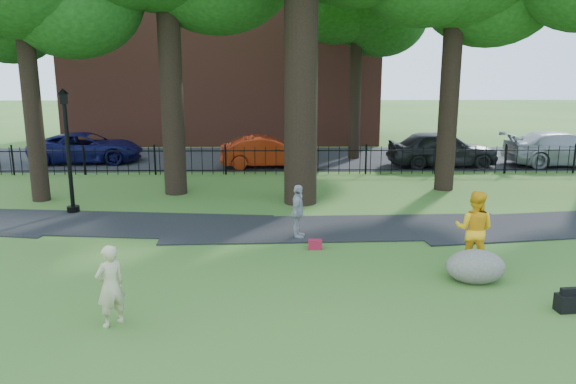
{
  "coord_description": "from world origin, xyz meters",
  "views": [
    {
      "loc": [
        -0.73,
        -11.61,
        4.69
      ],
      "look_at": [
        -0.51,
        2.0,
        1.54
      ],
      "focal_mm": 35.0,
      "sensor_mm": 36.0,
      "label": 1
    }
  ],
  "objects_px": {
    "man": "(474,229)",
    "lamppost": "(68,153)",
    "woman": "(110,286)",
    "red_sedan": "(268,152)",
    "boulder": "(476,264)"
  },
  "relations": [
    {
      "from": "woman",
      "to": "man",
      "type": "relative_size",
      "value": 0.84
    },
    {
      "from": "boulder",
      "to": "red_sedan",
      "type": "relative_size",
      "value": 0.3
    },
    {
      "from": "woman",
      "to": "man",
      "type": "xyz_separation_m",
      "value": [
        7.57,
        2.89,
        0.15
      ]
    },
    {
      "from": "woman",
      "to": "lamppost",
      "type": "height_order",
      "value": "lamppost"
    },
    {
      "from": "man",
      "to": "red_sedan",
      "type": "relative_size",
      "value": 0.43
    },
    {
      "from": "woman",
      "to": "red_sedan",
      "type": "bearing_deg",
      "value": -144.05
    },
    {
      "from": "man",
      "to": "woman",
      "type": "bearing_deg",
      "value": 49.35
    },
    {
      "from": "boulder",
      "to": "lamppost",
      "type": "height_order",
      "value": "lamppost"
    },
    {
      "from": "lamppost",
      "to": "man",
      "type": "bearing_deg",
      "value": -46.3
    },
    {
      "from": "woman",
      "to": "man",
      "type": "height_order",
      "value": "man"
    },
    {
      "from": "woman",
      "to": "red_sedan",
      "type": "height_order",
      "value": "woman"
    },
    {
      "from": "woman",
      "to": "red_sedan",
      "type": "xyz_separation_m",
      "value": [
        2.54,
        15.78,
        -0.06
      ]
    },
    {
      "from": "woman",
      "to": "red_sedan",
      "type": "relative_size",
      "value": 0.36
    },
    {
      "from": "red_sedan",
      "to": "lamppost",
      "type": "bearing_deg",
      "value": 137.21
    },
    {
      "from": "man",
      "to": "lamppost",
      "type": "xyz_separation_m",
      "value": [
        -11.09,
        5.03,
        1.01
      ]
    }
  ]
}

